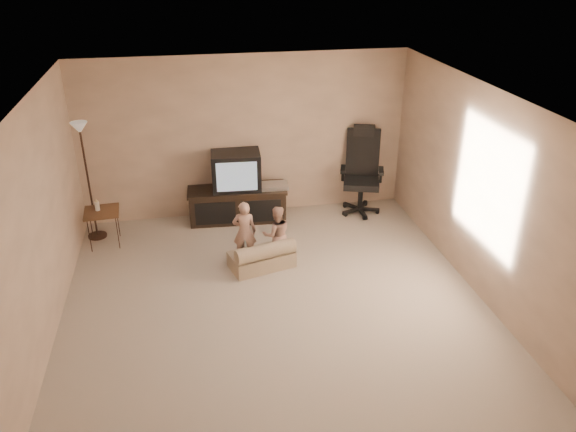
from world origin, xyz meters
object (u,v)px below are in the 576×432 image
(tv_stand, at_px, (237,192))
(floor_lamp, at_px, (84,155))
(office_chair, at_px, (361,182))
(toddler_left, at_px, (244,231))
(side_table, at_px, (101,212))
(toddler_right, at_px, (277,234))
(child_sofa, at_px, (263,257))

(tv_stand, bearing_deg, floor_lamp, -170.96)
(floor_lamp, bearing_deg, office_chair, 2.03)
(tv_stand, xyz_separation_m, toddler_left, (-0.05, -1.28, -0.02))
(office_chair, bearing_deg, floor_lamp, -160.22)
(floor_lamp, distance_m, toddler_left, 2.48)
(floor_lamp, relative_size, toddler_left, 2.01)
(office_chair, relative_size, floor_lamp, 0.79)
(side_table, height_order, toddler_left, toddler_left)
(tv_stand, height_order, office_chair, office_chair)
(floor_lamp, xyz_separation_m, toddler_right, (2.50, -1.18, -0.87))
(tv_stand, bearing_deg, child_sofa, -80.60)
(side_table, height_order, floor_lamp, floor_lamp)
(tv_stand, xyz_separation_m, floor_lamp, (-2.12, -0.20, 0.82))
(toddler_left, height_order, toddler_right, toddler_left)
(toddler_left, relative_size, toddler_right, 1.08)
(floor_lamp, xyz_separation_m, child_sofa, (2.28, -1.33, -1.11))
(tv_stand, height_order, floor_lamp, floor_lamp)
(office_chair, xyz_separation_m, side_table, (-3.95, -0.39, 0.01))
(tv_stand, relative_size, toddler_left, 1.79)
(floor_lamp, bearing_deg, side_table, -59.64)
(child_sofa, distance_m, toddler_left, 0.42)
(tv_stand, xyz_separation_m, child_sofa, (0.16, -1.54, -0.29))
(tv_stand, distance_m, side_table, 2.03)
(side_table, distance_m, child_sofa, 2.42)
(side_table, bearing_deg, toddler_left, -23.28)
(toddler_left, bearing_deg, floor_lamp, -17.99)
(floor_lamp, xyz_separation_m, toddler_left, (2.07, -1.08, -0.84))
(floor_lamp, height_order, toddler_right, floor_lamp)
(office_chair, distance_m, child_sofa, 2.36)
(tv_stand, bearing_deg, toddler_left, -88.48)
(side_table, relative_size, floor_lamp, 0.41)
(toddler_left, bearing_deg, toddler_right, 175.89)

